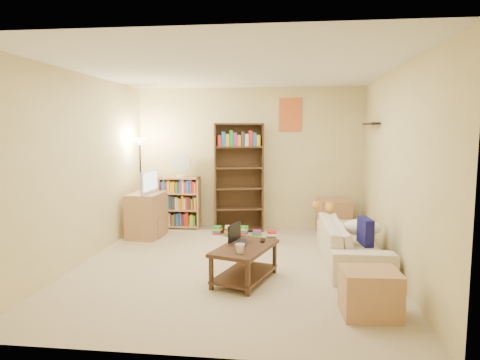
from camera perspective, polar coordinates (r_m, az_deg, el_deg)
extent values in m
plane|color=beige|center=(5.66, -1.00, -11.40)|extent=(4.50, 4.50, 0.00)
cube|color=beige|center=(7.64, 1.25, 2.87)|extent=(4.00, 0.04, 2.50)
cube|color=beige|center=(3.21, -6.45, -2.46)|extent=(4.00, 0.04, 2.50)
cube|color=beige|center=(6.01, -20.28, 1.42)|extent=(0.04, 4.50, 2.50)
cube|color=beige|center=(5.51, 20.06, 0.99)|extent=(0.04, 4.50, 2.50)
cube|color=white|center=(5.44, -1.06, 14.53)|extent=(4.00, 4.50, 0.04)
cube|color=red|center=(7.58, 6.74, 8.62)|extent=(0.40, 0.02, 0.58)
cube|color=black|center=(6.74, 17.05, 7.17)|extent=(0.12, 0.80, 0.03)
imported|color=beige|center=(5.92, 14.64, -8.06)|extent=(1.93, 0.85, 0.55)
cube|color=#141354|center=(5.49, 16.37, -6.58)|extent=(0.15, 0.37, 0.33)
ellipsoid|color=white|center=(5.94, 15.92, -6.10)|extent=(0.51, 0.36, 0.22)
ellipsoid|color=gold|center=(6.51, 11.86, -3.53)|extent=(0.35, 0.16, 0.14)
sphere|color=gold|center=(6.49, 10.12, -3.35)|extent=(0.12, 0.12, 0.12)
cube|color=#3F2618|center=(5.03, 0.63, -9.06)|extent=(0.78, 1.05, 0.04)
cube|color=#3F2618|center=(5.12, 0.62, -12.42)|extent=(0.74, 1.00, 0.03)
cube|color=#3F2618|center=(4.82, -3.86, -12.08)|extent=(0.04, 0.04, 0.42)
cube|color=#3F2618|center=(4.64, 1.05, -12.84)|extent=(0.04, 0.04, 0.42)
cube|color=#3F2618|center=(5.52, 0.27, -9.62)|extent=(0.04, 0.04, 0.42)
cube|color=#3F2618|center=(5.37, 4.63, -10.14)|extent=(0.04, 0.04, 0.42)
imported|color=black|center=(5.13, 0.63, -8.33)|extent=(0.35, 0.25, 0.03)
cube|color=white|center=(5.16, -0.74, -6.97)|extent=(0.11, 0.30, 0.21)
imported|color=white|center=(4.74, -0.01, -9.13)|extent=(0.17, 0.17, 0.10)
cube|color=black|center=(5.26, 3.07, -8.01)|extent=(0.05, 0.17, 0.02)
cube|color=tan|center=(7.24, -12.34, -4.58)|extent=(0.54, 0.72, 0.73)
imported|color=black|center=(7.15, -12.45, -0.26)|extent=(0.66, 0.19, 0.37)
cube|color=#46311A|center=(7.37, -0.21, 0.28)|extent=(0.89, 0.47, 1.87)
cube|color=tan|center=(7.75, -8.03, -3.00)|extent=(0.73, 0.32, 0.93)
cylinder|color=silver|center=(7.65, -7.76, 0.53)|extent=(0.19, 0.19, 0.04)
cylinder|color=silver|center=(7.64, -7.77, 1.27)|extent=(0.02, 0.02, 0.19)
cylinder|color=silver|center=(7.60, -7.85, 2.45)|extent=(0.33, 0.06, 0.33)
cylinder|color=black|center=(7.62, -12.92, -6.72)|extent=(0.24, 0.24, 0.03)
cylinder|color=black|center=(7.49, -13.07, -1.14)|extent=(0.03, 0.03, 1.52)
cone|color=#FFF1C6|center=(7.42, -13.23, 4.96)|extent=(0.27, 0.27, 0.12)
cube|color=tan|center=(7.41, 12.35, -4.83)|extent=(0.58, 0.58, 0.60)
cube|color=tan|center=(4.37, 16.95, -14.20)|extent=(0.56, 0.48, 0.44)
cube|color=red|center=(7.30, -3.10, -6.69)|extent=(0.17, 0.13, 0.14)
cube|color=#1966B2|center=(7.16, -1.37, -6.83)|extent=(0.17, 0.13, 0.17)
cube|color=gold|center=(7.02, 0.43, -6.96)|extent=(0.17, 0.13, 0.20)
cube|color=#268C33|center=(6.90, 2.30, -7.40)|extent=(0.17, 0.13, 0.16)
cube|color=#7F338C|center=(6.78, 4.24, -7.53)|extent=(0.17, 0.13, 0.19)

